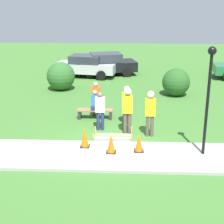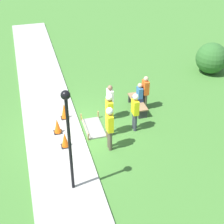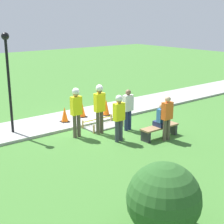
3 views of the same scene
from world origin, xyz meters
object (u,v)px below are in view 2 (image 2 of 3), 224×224
(worker_supervisor, at_px, (109,110))
(worker_trainee, at_px, (135,109))
(traffic_cone_far_patch, at_px, (57,126))
(traffic_cone_sidewalk_edge, at_px, (65,140))
(traffic_cone_near_patch, at_px, (64,111))
(bystander_in_gray_shirt, at_px, (110,100))
(park_bench, at_px, (137,103))
(bystander_in_orange_shirt, at_px, (145,91))
(lamppost_near, at_px, (68,128))
(worker_assistant, at_px, (110,125))
(person_seated_on_bench, at_px, (139,94))

(worker_supervisor, height_order, worker_trainee, worker_supervisor)
(traffic_cone_far_patch, xyz_separation_m, traffic_cone_sidewalk_edge, (0.98, 0.15, -0.01))
(traffic_cone_near_patch, bearing_deg, traffic_cone_sidewalk_edge, -8.56)
(bystander_in_gray_shirt, bearing_deg, traffic_cone_near_patch, -102.03)
(park_bench, bearing_deg, traffic_cone_sidewalk_edge, -62.38)
(traffic_cone_sidewalk_edge, relative_size, worker_trainee, 0.37)
(traffic_cone_far_patch, height_order, worker_supervisor, worker_supervisor)
(worker_trainee, bearing_deg, bystander_in_orange_shirt, 145.58)
(worker_trainee, bearing_deg, traffic_cone_near_patch, -119.08)
(park_bench, height_order, worker_supervisor, worker_supervisor)
(park_bench, xyz_separation_m, bystander_in_orange_shirt, (0.01, 0.34, 0.61))
(traffic_cone_far_patch, height_order, traffic_cone_sidewalk_edge, traffic_cone_far_patch)
(park_bench, relative_size, bystander_in_gray_shirt, 0.98)
(park_bench, height_order, bystander_in_gray_shirt, bystander_in_gray_shirt)
(traffic_cone_near_patch, relative_size, worker_trainee, 0.42)
(bystander_in_orange_shirt, bearing_deg, bystander_in_gray_shirt, -78.78)
(traffic_cone_far_patch, relative_size, bystander_in_gray_shirt, 0.40)
(traffic_cone_sidewalk_edge, relative_size, park_bench, 0.39)
(traffic_cone_near_patch, height_order, bystander_in_gray_shirt, bystander_in_gray_shirt)
(worker_supervisor, height_order, bystander_in_gray_shirt, worker_supervisor)
(traffic_cone_near_patch, relative_size, lamppost_near, 0.19)
(worker_assistant, bearing_deg, traffic_cone_sidewalk_edge, -105.84)
(worker_assistant, height_order, bystander_in_orange_shirt, worker_assistant)
(traffic_cone_sidewalk_edge, bearing_deg, bystander_in_gray_shirt, 124.68)
(traffic_cone_far_patch, relative_size, bystander_in_orange_shirt, 0.40)
(traffic_cone_far_patch, xyz_separation_m, lamppost_near, (3.21, 0.05, 2.13))
(person_seated_on_bench, relative_size, bystander_in_orange_shirt, 0.54)
(person_seated_on_bench, distance_m, bystander_in_orange_shirt, 0.32)
(park_bench, relative_size, bystander_in_orange_shirt, 0.98)
(traffic_cone_sidewalk_edge, relative_size, bystander_in_orange_shirt, 0.39)
(traffic_cone_far_patch, xyz_separation_m, bystander_in_gray_shirt, (-0.57, 2.38, 0.50))
(traffic_cone_far_patch, bearing_deg, lamppost_near, 0.92)
(worker_supervisor, relative_size, worker_trainee, 1.12)
(person_seated_on_bench, xyz_separation_m, worker_trainee, (1.43, -0.69, 0.22))
(worker_supervisor, relative_size, bystander_in_orange_shirt, 1.17)
(park_bench, distance_m, worker_assistant, 3.18)
(park_bench, height_order, worker_trainee, worker_trainee)
(bystander_in_orange_shirt, height_order, lamppost_near, lamppost_near)
(park_bench, distance_m, lamppost_near, 5.98)
(traffic_cone_far_patch, xyz_separation_m, bystander_in_orange_shirt, (-0.91, 4.11, 0.50))
(worker_assistant, height_order, lamppost_near, lamppost_near)
(traffic_cone_far_patch, bearing_deg, worker_trainee, 80.62)
(bystander_in_orange_shirt, xyz_separation_m, bystander_in_gray_shirt, (0.34, -1.73, -0.00))
(person_seated_on_bench, distance_m, worker_trainee, 1.60)
(person_seated_on_bench, height_order, bystander_in_gray_shirt, bystander_in_gray_shirt)
(park_bench, bearing_deg, traffic_cone_near_patch, -91.07)
(person_seated_on_bench, relative_size, worker_trainee, 0.52)
(traffic_cone_sidewalk_edge, relative_size, lamppost_near, 0.17)
(worker_supervisor, distance_m, bystander_in_gray_shirt, 1.20)
(person_seated_on_bench, height_order, worker_assistant, worker_assistant)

